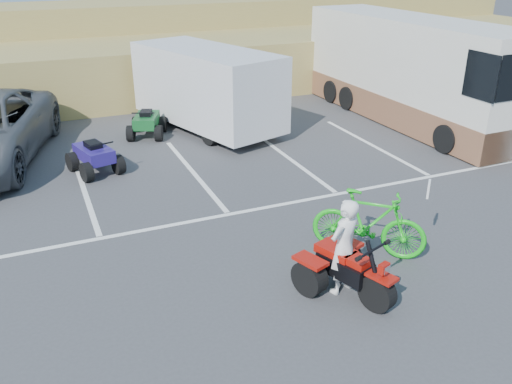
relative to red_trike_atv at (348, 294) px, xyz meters
name	(u,v)px	position (x,y,z in m)	size (l,w,h in m)	color
ground	(276,270)	(-0.78, 1.12, 0.00)	(100.00, 100.00, 0.00)	#3D3D40
parking_stripes	(238,180)	(0.08, 5.18, 0.00)	(28.00, 5.16, 0.01)	white
grass_embankment	(116,51)	(-0.78, 16.60, 1.42)	(40.00, 8.50, 3.10)	#9B8746
red_trike_atv	(348,294)	(0.00, 0.00, 0.00)	(1.21, 1.61, 1.05)	#9E1109
rider	(344,247)	(-0.05, 0.14, 0.83)	(0.61, 0.40, 1.66)	white
green_dirt_bike	(369,223)	(1.02, 1.00, 0.63)	(0.59, 2.10, 1.26)	#14BF19
cargo_trailer	(207,86)	(0.75, 9.51, 1.34)	(3.62, 5.70, 2.48)	silver
rv_motorhome	(409,77)	(7.12, 7.93, 1.39)	(2.48, 9.00, 3.21)	silver
quad_atv_blue	(96,172)	(-3.05, 7.13, 0.00)	(1.03, 1.39, 0.91)	navy
quad_atv_green	(148,136)	(-1.19, 9.48, 0.00)	(1.02, 1.37, 0.89)	#135623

